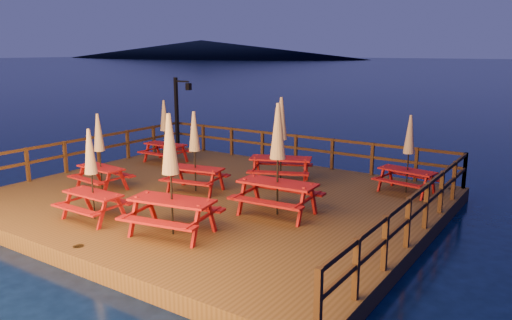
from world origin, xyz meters
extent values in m
plane|color=black|center=(0.00, 0.00, 0.00)|extent=(500.00, 500.00, 0.00)
cube|color=#4C3518|center=(0.00, 0.00, 0.20)|extent=(12.00, 10.00, 0.40)
cylinder|color=#3C2913|center=(-5.60, 4.60, -0.30)|extent=(0.24, 0.24, 1.40)
cylinder|color=#3C2913|center=(0.00, -4.60, -0.30)|extent=(0.24, 0.24, 1.40)
cylinder|color=#3C2913|center=(0.00, 4.60, -0.30)|extent=(0.24, 0.24, 1.40)
cylinder|color=#3C2913|center=(5.60, 4.60, -0.30)|extent=(0.24, 0.24, 1.40)
cube|color=#3C2913|center=(0.00, 4.85, 1.45)|extent=(11.70, 0.06, 0.09)
cube|color=#3C2913|center=(0.00, 4.85, 1.01)|extent=(11.70, 0.06, 0.09)
cube|color=#3C2913|center=(-4.68, 4.85, 0.95)|extent=(0.10, 0.10, 1.10)
cube|color=#3C2913|center=(0.00, 4.85, 0.95)|extent=(0.10, 0.10, 1.10)
cube|color=#3C2913|center=(4.68, 4.85, 0.95)|extent=(0.10, 0.10, 1.10)
cube|color=#3C2913|center=(-5.85, 0.00, 1.45)|extent=(0.06, 9.70, 0.09)
cube|color=#3C2913|center=(-5.85, 0.00, 1.01)|extent=(0.06, 9.70, 0.09)
cube|color=#3C2913|center=(-5.85, 0.00, 0.95)|extent=(0.10, 0.10, 1.10)
cube|color=#3C2913|center=(-5.85, 3.88, 0.95)|extent=(0.10, 0.10, 1.10)
cube|color=#3C2913|center=(5.85, 0.00, 1.45)|extent=(0.06, 9.70, 0.09)
cube|color=#3C2913|center=(5.85, 0.00, 1.01)|extent=(0.06, 9.70, 0.09)
cube|color=#3C2913|center=(5.85, -3.88, 0.95)|extent=(0.10, 0.10, 1.10)
cube|color=#3C2913|center=(5.85, 0.00, 0.95)|extent=(0.10, 0.10, 1.10)
cube|color=#3C2913|center=(5.85, 3.88, 0.95)|extent=(0.10, 0.10, 1.10)
cube|color=black|center=(-5.55, 4.55, 1.90)|extent=(0.12, 0.12, 3.00)
cube|color=black|center=(-5.20, 4.55, 3.25)|extent=(0.70, 0.06, 0.06)
cube|color=black|center=(-4.85, 4.55, 3.05)|extent=(0.18, 0.18, 0.28)
sphere|color=#FFCC66|center=(-4.85, 4.55, 3.05)|extent=(0.14, 0.14, 0.14)
ellipsoid|color=black|center=(-160.00, 190.00, 4.50)|extent=(180.00, 84.00, 9.00)
cube|color=maroon|center=(-1.14, -3.27, 1.06)|extent=(1.59, 0.62, 0.04)
cube|color=maroon|center=(-1.14, -2.74, 0.80)|extent=(1.59, 0.25, 0.04)
cube|color=maroon|center=(-1.14, -3.80, 0.80)|extent=(1.59, 0.25, 0.04)
cube|color=maroon|center=(-1.80, -2.97, 0.73)|extent=(0.05, 0.09, 0.66)
cube|color=maroon|center=(-1.80, -3.56, 0.73)|extent=(0.05, 0.09, 0.66)
cube|color=maroon|center=(-0.48, -2.97, 0.73)|extent=(0.05, 0.09, 0.66)
cube|color=maroon|center=(-0.48, -3.56, 0.73)|extent=(0.05, 0.09, 0.66)
cylinder|color=black|center=(-1.14, -3.27, 1.50)|extent=(0.04, 0.04, 2.21)
cone|color=tan|center=(-1.14, -3.27, 2.12)|extent=(0.32, 0.32, 1.10)
sphere|color=black|center=(-1.14, -3.27, 2.63)|extent=(0.06, 0.06, 0.06)
cube|color=maroon|center=(-0.70, 0.06, 1.09)|extent=(1.76, 0.95, 0.05)
cube|color=maroon|center=(-0.80, 0.60, 0.82)|extent=(1.69, 0.57, 0.05)
cube|color=maroon|center=(-0.59, -0.49, 0.82)|extent=(1.69, 0.57, 0.05)
cube|color=maroon|center=(-1.44, 0.23, 0.75)|extent=(0.07, 0.10, 0.69)
cube|color=maroon|center=(-1.32, -0.37, 0.75)|extent=(0.07, 0.10, 0.69)
cube|color=maroon|center=(-0.07, 0.49, 0.75)|extent=(0.07, 0.10, 0.69)
cube|color=maroon|center=(0.04, -0.11, 0.75)|extent=(0.07, 0.10, 0.69)
cylinder|color=black|center=(-0.70, 0.06, 1.56)|extent=(0.04, 0.04, 2.32)
cone|color=tan|center=(-0.70, 0.06, 2.21)|extent=(0.33, 0.33, 1.16)
sphere|color=black|center=(-0.70, 0.06, 2.74)|extent=(0.06, 0.06, 0.06)
cube|color=maroon|center=(-4.20, 2.44, 1.07)|extent=(1.64, 0.68, 0.04)
cube|color=maroon|center=(-4.22, 2.97, 0.80)|extent=(1.63, 0.30, 0.04)
cube|color=maroon|center=(-4.19, 1.90, 0.80)|extent=(1.63, 0.30, 0.04)
cube|color=maroon|center=(-4.89, 2.71, 0.74)|extent=(0.06, 0.09, 0.67)
cube|color=maroon|center=(-4.87, 2.12, 0.74)|extent=(0.06, 0.09, 0.67)
cube|color=maroon|center=(-3.54, 2.75, 0.74)|extent=(0.06, 0.09, 0.67)
cube|color=maroon|center=(-3.52, 2.16, 0.74)|extent=(0.06, 0.09, 0.67)
cylinder|color=black|center=(-4.20, 2.44, 1.52)|extent=(0.04, 0.04, 2.25)
cone|color=tan|center=(-4.20, 2.44, 2.15)|extent=(0.32, 0.32, 1.12)
sphere|color=black|center=(-4.20, 2.44, 2.67)|extent=(0.06, 0.06, 0.06)
cube|color=maroon|center=(-3.19, -1.35, 1.07)|extent=(1.65, 0.76, 0.04)
cube|color=maroon|center=(-3.15, -0.82, 0.80)|extent=(1.62, 0.38, 0.04)
cube|color=maroon|center=(-3.24, -1.89, 0.80)|extent=(1.62, 0.38, 0.04)
cube|color=maroon|center=(-3.83, -1.01, 0.73)|extent=(0.06, 0.09, 0.67)
cube|color=maroon|center=(-3.88, -1.59, 0.73)|extent=(0.06, 0.09, 0.67)
cube|color=maroon|center=(-2.50, -1.12, 0.73)|extent=(0.06, 0.09, 0.67)
cube|color=maroon|center=(-2.55, -1.70, 0.73)|extent=(0.06, 0.09, 0.67)
cylinder|color=black|center=(-3.19, -1.35, 1.51)|extent=(0.04, 0.04, 2.23)
cone|color=tan|center=(-3.19, -1.35, 2.14)|extent=(0.32, 0.32, 1.11)
sphere|color=black|center=(-3.19, -1.35, 2.65)|extent=(0.06, 0.06, 0.06)
cube|color=maroon|center=(0.91, 2.28, 1.19)|extent=(2.03, 1.42, 0.05)
cube|color=maroon|center=(0.66, 2.86, 0.87)|extent=(1.86, 1.01, 0.05)
cube|color=maroon|center=(1.16, 1.70, 0.87)|extent=(1.86, 1.01, 0.05)
cube|color=maroon|center=(0.05, 2.29, 0.79)|extent=(0.10, 0.12, 0.79)
cube|color=maroon|center=(0.32, 1.65, 0.79)|extent=(0.10, 0.12, 0.79)
cube|color=maroon|center=(1.50, 2.91, 0.79)|extent=(0.10, 0.12, 0.79)
cube|color=maroon|center=(1.77, 2.27, 0.79)|extent=(0.10, 0.12, 0.79)
cylinder|color=black|center=(0.91, 2.28, 1.71)|extent=(0.05, 0.05, 2.63)
cone|color=tan|center=(0.91, 2.28, 2.45)|extent=(0.38, 0.38, 1.31)
sphere|color=black|center=(0.91, 2.28, 3.06)|extent=(0.07, 0.07, 0.07)
cube|color=maroon|center=(2.45, -0.43, 1.23)|extent=(2.05, 0.92, 0.06)
cube|color=maroon|center=(2.40, 0.23, 0.90)|extent=(2.01, 0.45, 0.06)
cube|color=maroon|center=(2.49, -1.09, 0.90)|extent=(2.01, 0.45, 0.06)
cube|color=maroon|center=(1.59, -0.12, 0.82)|extent=(0.07, 0.12, 0.83)
cube|color=maroon|center=(1.64, -0.85, 0.82)|extent=(0.07, 0.12, 0.83)
cube|color=maroon|center=(3.25, -0.01, 0.82)|extent=(0.07, 0.12, 0.83)
cube|color=maroon|center=(3.30, -0.74, 0.82)|extent=(0.07, 0.12, 0.83)
cylinder|color=black|center=(2.45, -0.43, 1.79)|extent=(0.05, 0.05, 2.77)
cone|color=tan|center=(2.45, -0.43, 2.56)|extent=(0.40, 0.40, 1.39)
sphere|color=black|center=(2.45, -0.43, 3.21)|extent=(0.08, 0.08, 0.08)
cube|color=maroon|center=(4.55, 3.40, 1.07)|extent=(1.69, 0.86, 0.04)
cube|color=maroon|center=(4.64, 3.93, 0.80)|extent=(1.63, 0.49, 0.04)
cube|color=maroon|center=(4.47, 2.87, 0.80)|extent=(1.63, 0.49, 0.04)
cube|color=maroon|center=(3.94, 3.79, 0.74)|extent=(0.07, 0.10, 0.67)
cube|color=maroon|center=(3.85, 3.21, 0.74)|extent=(0.07, 0.10, 0.67)
cube|color=maroon|center=(5.26, 3.59, 0.74)|extent=(0.07, 0.10, 0.67)
cube|color=maroon|center=(5.17, 3.01, 0.74)|extent=(0.07, 0.10, 0.67)
cylinder|color=black|center=(4.55, 3.40, 1.52)|extent=(0.04, 0.04, 2.23)
cone|color=tan|center=(4.55, 3.40, 2.14)|extent=(0.32, 0.32, 1.12)
sphere|color=black|center=(4.55, 3.40, 2.66)|extent=(0.06, 0.06, 0.06)
cube|color=maroon|center=(1.19, -2.94, 1.21)|extent=(2.05, 1.11, 0.05)
cube|color=maroon|center=(1.07, -2.30, 0.88)|extent=(1.96, 0.67, 0.05)
cube|color=maroon|center=(1.31, -3.57, 0.88)|extent=(1.96, 0.67, 0.05)
cube|color=maroon|center=(0.33, -2.74, 0.80)|extent=(0.08, 0.12, 0.81)
cube|color=maroon|center=(0.47, -3.44, 0.80)|extent=(0.08, 0.12, 0.81)
cube|color=maroon|center=(1.92, -2.43, 0.80)|extent=(0.08, 0.12, 0.81)
cube|color=maroon|center=(2.05, -3.13, 0.80)|extent=(0.08, 0.12, 0.81)
cylinder|color=black|center=(1.19, -2.94, 1.75)|extent=(0.05, 0.05, 2.69)
cone|color=tan|center=(1.19, -2.94, 2.50)|extent=(0.39, 0.39, 1.35)
sphere|color=black|center=(1.19, -2.94, 3.13)|extent=(0.08, 0.08, 0.08)
camera|label=1|loc=(8.77, -10.81, 4.54)|focal=35.00mm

